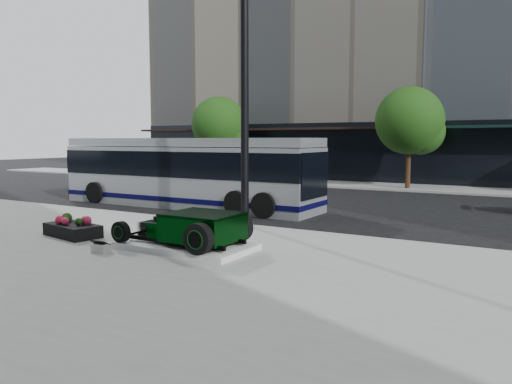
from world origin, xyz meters
The scene contains 10 objects.
ground centered at (0.00, 0.00, 0.00)m, with size 120.00×120.00×0.00m, color black.
sidewalk_near centered at (0.00, -10.50, 0.06)m, with size 70.00×17.00×0.12m, color gray.
sidewalk_far centered at (0.00, 14.00, 0.06)m, with size 70.00×4.00×0.12m, color gray.
street_trees centered at (1.15, 13.07, 3.77)m, with size 29.80×3.80×5.70m.
display_plinth centered at (0.15, -5.94, 0.20)m, with size 3.40×1.80×0.15m, color silver.
hot_rod centered at (0.48, -5.94, 0.70)m, with size 3.22×2.00×0.81m.
info_plaque centered at (-1.40, -7.30, 0.24)m, with size 0.44×0.35×0.31m.
lamppost centered at (-0.43, -2.20, 3.98)m, with size 0.46×0.46×8.34m.
flower_planter centered at (-3.65, -6.29, 0.33)m, with size 1.90×1.18×0.57m.
transit_bus centered at (-5.54, 1.25, 1.49)m, with size 12.12×2.88×2.92m.
Camera 1 is at (7.95, -15.66, 2.86)m, focal length 35.00 mm.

